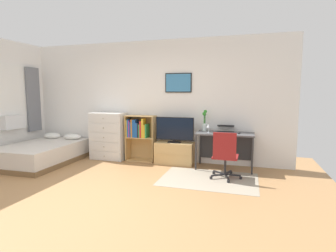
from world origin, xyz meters
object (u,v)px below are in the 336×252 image
Objects in this scene: desk at (225,139)px; television at (175,130)px; tv_stand at (175,153)px; bamboo_vase at (205,121)px; laptop at (226,129)px; bed at (43,153)px; bookshelf at (139,133)px; dresser at (109,136)px; computer_mouse at (239,133)px; wine_glass at (208,126)px; office_chair at (225,154)px.

television is at bearing -179.09° from desk.
tv_stand is 1.86× the size of bamboo_vase.
bamboo_vase is at bearing 170.22° from laptop.
bamboo_vase is (-0.44, 0.05, 0.15)m from laptop.
bed is 2.17m from bookshelf.
dresser is 1.31× the size of tv_stand.
bed is 1.88× the size of bookshelf.
television is at bearing -90.00° from tv_stand.
tv_stand is 1.44m from computer_mouse.
tv_stand is 0.99m from wine_glass.
computer_mouse is at bearing -3.24° from tv_stand.
television is at bearing -0.26° from dresser.
computer_mouse is (0.27, -0.11, -0.04)m from laptop.
wine_glass reaches higher than office_chair.
laptop is at bearing 28.28° from wine_glass.
wine_glass is at bearing 8.25° from bed.
bamboo_vase reaches higher than office_chair.
bookshelf is 2.32× the size of bamboo_vase.
bookshelf reaches higher than computer_mouse.
laptop is 2.16× the size of wine_glass.
bamboo_vase reaches higher than laptop.
tv_stand is at bearing 13.48° from bed.
dresser is 1.63m from tv_stand.
dresser is 2.68m from laptop.
tv_stand is 2.13× the size of laptop.
laptop is 0.38m from wine_glass.
wine_glass is at bearing 122.69° from office_chair.
tv_stand is at bearing 177.81° from laptop.
tv_stand is 1.21m from laptop.
television is at bearing 147.36° from office_chair.
dresser is 2.44× the size of bamboo_vase.
desk is 10.97× the size of computer_mouse.
television is 0.97× the size of office_chair.
television is at bearing 179.00° from laptop.
dresser is at bearing 179.74° from television.
desk is at bearing -0.28° from tv_stand.
office_chair is 0.88m from laptop.
bed is at bearing -170.79° from computer_mouse.
wine_glass is at bearing -9.25° from television.
bed is at bearing -166.47° from bamboo_vase.
wine_glass is (0.74, -0.14, 0.64)m from tv_stand.
dresser is 2.84m from office_chair.
laptop is 3.75× the size of computer_mouse.
dresser is at bearing 178.81° from computer_mouse.
office_chair reaches higher than computer_mouse.
television is 1.87× the size of bamboo_vase.
wine_glass is (-0.33, -0.18, 0.07)m from laptop.
computer_mouse is (0.21, 0.70, 0.30)m from office_chair.
desk reaches higher than bed.
bed is at bearing -170.32° from wine_glass.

